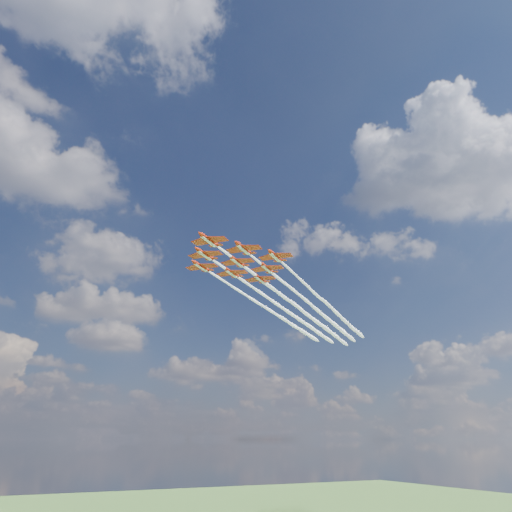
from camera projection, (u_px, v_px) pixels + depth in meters
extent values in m
cylinder|color=#B32109|center=(209.00, 240.00, 136.01)|extent=(7.21, 6.58, 1.18)
cone|color=#B32109|center=(200.00, 233.00, 131.35)|extent=(2.39, 2.31, 1.18)
cone|color=#B32109|center=(217.00, 246.00, 140.40)|extent=(1.92, 1.87, 1.07)
ellipsoid|color=black|center=(205.00, 236.00, 134.32)|extent=(2.32, 2.21, 0.77)
cube|color=#B32109|center=(210.00, 241.00, 136.46)|extent=(9.12, 9.67, 0.15)
cube|color=#B32109|center=(216.00, 245.00, 139.74)|extent=(3.69, 3.89, 0.13)
cube|color=#B32109|center=(216.00, 243.00, 140.27)|extent=(1.39, 1.25, 1.93)
cube|color=white|center=(209.00, 242.00, 135.83)|extent=(6.67, 6.06, 0.13)
cylinder|color=#B32109|center=(243.00, 248.00, 141.96)|extent=(7.21, 6.58, 1.18)
cone|color=#B32109|center=(236.00, 242.00, 137.30)|extent=(2.39, 2.31, 1.18)
cone|color=#B32109|center=(250.00, 254.00, 146.34)|extent=(1.92, 1.87, 1.07)
ellipsoid|color=black|center=(240.00, 244.00, 140.26)|extent=(2.32, 2.21, 0.77)
cube|color=#B32109|center=(244.00, 249.00, 142.41)|extent=(9.12, 9.67, 0.15)
cube|color=#B32109|center=(249.00, 253.00, 145.69)|extent=(3.69, 3.89, 0.13)
cube|color=#B32109|center=(250.00, 251.00, 146.21)|extent=(1.39, 1.25, 1.93)
cube|color=white|center=(243.00, 250.00, 141.77)|extent=(6.67, 6.06, 0.13)
cylinder|color=#B32109|center=(205.00, 254.00, 146.36)|extent=(7.21, 6.58, 1.18)
cone|color=#B32109|center=(196.00, 248.00, 141.70)|extent=(2.39, 2.31, 1.18)
cone|color=#B32109|center=(213.00, 260.00, 150.75)|extent=(1.92, 1.87, 1.07)
ellipsoid|color=black|center=(201.00, 250.00, 144.67)|extent=(2.32, 2.21, 0.77)
cube|color=#B32109|center=(206.00, 255.00, 146.81)|extent=(9.12, 9.67, 0.15)
cube|color=#B32109|center=(211.00, 259.00, 150.09)|extent=(3.69, 3.89, 0.13)
cube|color=#B32109|center=(212.00, 256.00, 150.62)|extent=(1.39, 1.25, 1.93)
cube|color=white|center=(205.00, 256.00, 146.18)|extent=(6.67, 6.06, 0.13)
cylinder|color=#B32109|center=(275.00, 256.00, 147.90)|extent=(7.21, 6.58, 1.18)
cone|color=#B32109|center=(269.00, 250.00, 143.24)|extent=(2.39, 2.31, 1.18)
cone|color=#B32109|center=(281.00, 261.00, 152.29)|extent=(1.92, 1.87, 1.07)
ellipsoid|color=black|center=(273.00, 252.00, 146.21)|extent=(2.32, 2.21, 0.77)
cube|color=#B32109|center=(276.00, 257.00, 148.35)|extent=(9.12, 9.67, 0.15)
cube|color=#B32109|center=(280.00, 261.00, 151.64)|extent=(3.69, 3.89, 0.13)
cube|color=#B32109|center=(280.00, 258.00, 152.16)|extent=(1.39, 1.25, 1.93)
cube|color=white|center=(275.00, 258.00, 147.72)|extent=(6.67, 6.06, 0.13)
cylinder|color=#B32109|center=(237.00, 261.00, 152.31)|extent=(7.21, 6.58, 1.18)
cone|color=#B32109|center=(230.00, 256.00, 147.65)|extent=(2.39, 2.31, 1.18)
cone|color=#B32109|center=(244.00, 266.00, 156.69)|extent=(1.92, 1.87, 1.07)
ellipsoid|color=black|center=(234.00, 258.00, 150.61)|extent=(2.32, 2.21, 0.77)
cube|color=#B32109|center=(238.00, 262.00, 152.76)|extent=(9.12, 9.67, 0.15)
cube|color=#B32109|center=(243.00, 266.00, 156.04)|extent=(3.69, 3.89, 0.13)
cube|color=#B32109|center=(243.00, 263.00, 156.56)|extent=(1.39, 1.25, 1.93)
cube|color=white|center=(237.00, 263.00, 152.12)|extent=(6.67, 6.06, 0.13)
cylinder|color=#B32109|center=(201.00, 266.00, 156.71)|extent=(7.21, 6.58, 1.18)
cone|color=#B32109|center=(193.00, 261.00, 152.05)|extent=(2.39, 2.31, 1.18)
cone|color=#B32109|center=(209.00, 271.00, 161.10)|extent=(1.92, 1.87, 1.07)
ellipsoid|color=black|center=(198.00, 263.00, 155.02)|extent=(2.32, 2.21, 0.77)
cube|color=#B32109|center=(202.00, 267.00, 157.16)|extent=(9.12, 9.67, 0.15)
cube|color=#B32109|center=(207.00, 270.00, 160.45)|extent=(3.69, 3.89, 0.13)
cube|color=#B32109|center=(208.00, 268.00, 160.97)|extent=(1.39, 1.25, 1.93)
cube|color=white|center=(201.00, 268.00, 156.53)|extent=(6.67, 6.06, 0.13)
cylinder|color=#B32109|center=(267.00, 268.00, 158.25)|extent=(7.21, 6.58, 1.18)
cone|color=#B32109|center=(261.00, 263.00, 153.59)|extent=(2.39, 2.31, 1.18)
cone|color=#B32109|center=(273.00, 273.00, 162.64)|extent=(1.92, 1.87, 1.07)
ellipsoid|color=black|center=(265.00, 265.00, 156.56)|extent=(2.32, 2.21, 0.77)
cube|color=#B32109|center=(268.00, 269.00, 158.70)|extent=(9.12, 9.67, 0.15)
cube|color=#B32109|center=(272.00, 272.00, 161.99)|extent=(3.69, 3.89, 0.13)
cube|color=#B32109|center=(272.00, 269.00, 162.51)|extent=(1.39, 1.25, 1.93)
cube|color=white|center=(267.00, 270.00, 158.07)|extent=(6.67, 6.06, 0.13)
cylinder|color=#B32109|center=(232.00, 273.00, 162.66)|extent=(7.21, 6.58, 1.18)
cone|color=#B32109|center=(224.00, 268.00, 158.00)|extent=(2.39, 2.31, 1.18)
cone|color=#B32109|center=(238.00, 277.00, 167.04)|extent=(1.92, 1.87, 1.07)
ellipsoid|color=black|center=(229.00, 269.00, 160.96)|extent=(2.32, 2.21, 0.77)
cube|color=#B32109|center=(232.00, 273.00, 163.11)|extent=(9.12, 9.67, 0.15)
cube|color=#B32109|center=(237.00, 277.00, 166.39)|extent=(3.69, 3.89, 0.13)
cube|color=#B32109|center=(237.00, 274.00, 166.91)|extent=(1.39, 1.25, 1.93)
cube|color=white|center=(232.00, 274.00, 162.47)|extent=(6.67, 6.06, 0.13)
cylinder|color=#B32109|center=(260.00, 279.00, 168.61)|extent=(7.21, 6.58, 1.18)
cone|color=#B32109|center=(254.00, 274.00, 163.94)|extent=(2.39, 2.31, 1.18)
cone|color=#B32109|center=(265.00, 283.00, 172.99)|extent=(1.92, 1.87, 1.07)
ellipsoid|color=black|center=(258.00, 275.00, 166.91)|extent=(2.32, 2.21, 0.77)
cube|color=#B32109|center=(260.00, 279.00, 169.05)|extent=(9.12, 9.67, 0.15)
cube|color=#B32109|center=(265.00, 282.00, 172.34)|extent=(3.69, 3.89, 0.13)
cube|color=#B32109|center=(265.00, 280.00, 172.86)|extent=(1.39, 1.25, 1.93)
cube|color=white|center=(260.00, 280.00, 168.42)|extent=(6.67, 6.06, 0.13)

